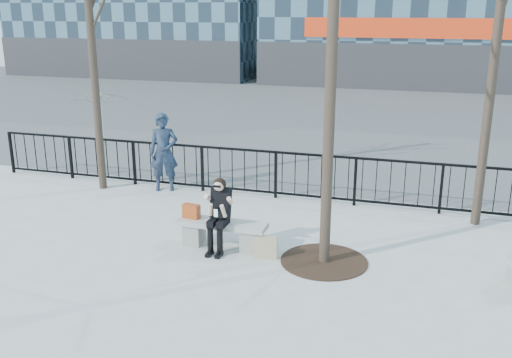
# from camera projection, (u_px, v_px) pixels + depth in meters

# --- Properties ---
(ground) EXTENTS (120.00, 120.00, 0.00)m
(ground) POSITION_uv_depth(u_px,v_px,m) (222.00, 247.00, 10.43)
(ground) COLOR #A1A19C
(ground) RESTS_ON ground
(street_surface) EXTENTS (60.00, 23.00, 0.01)m
(street_surface) POSITION_uv_depth(u_px,v_px,m) (344.00, 111.00, 24.17)
(street_surface) COLOR #474747
(street_surface) RESTS_ON ground
(railing) EXTENTS (14.00, 0.06, 1.10)m
(railing) POSITION_uv_depth(u_px,v_px,m) (267.00, 174.00, 13.02)
(railing) COLOR black
(railing) RESTS_ON ground
(tree_grate) EXTENTS (1.50, 1.50, 0.02)m
(tree_grate) POSITION_uv_depth(u_px,v_px,m) (324.00, 261.00, 9.81)
(tree_grate) COLOR black
(tree_grate) RESTS_ON ground
(bench_main) EXTENTS (1.65, 0.46, 0.49)m
(bench_main) POSITION_uv_depth(u_px,v_px,m) (222.00, 231.00, 10.35)
(bench_main) COLOR slate
(bench_main) RESTS_ON ground
(seated_woman) EXTENTS (0.50, 0.64, 1.34)m
(seated_woman) POSITION_uv_depth(u_px,v_px,m) (219.00, 215.00, 10.09)
(seated_woman) COLOR black
(seated_woman) RESTS_ON ground
(handbag) EXTENTS (0.33, 0.19, 0.26)m
(handbag) POSITION_uv_depth(u_px,v_px,m) (191.00, 211.00, 10.44)
(handbag) COLOR #9F3C13
(handbag) RESTS_ON bench_main
(shopping_bag) EXTENTS (0.42, 0.22, 0.38)m
(shopping_bag) POSITION_uv_depth(u_px,v_px,m) (266.00, 247.00, 9.92)
(shopping_bag) COLOR #C2B389
(shopping_bag) RESTS_ON ground
(standing_man) EXTENTS (0.79, 0.66, 1.86)m
(standing_man) POSITION_uv_depth(u_px,v_px,m) (164.00, 152.00, 13.42)
(standing_man) COLOR black
(standing_man) RESTS_ON ground
(vendor_umbrella) EXTENTS (2.21, 2.24, 1.70)m
(vendor_umbrella) POSITION_uv_depth(u_px,v_px,m) (102.00, 119.00, 17.90)
(vendor_umbrella) COLOR yellow
(vendor_umbrella) RESTS_ON ground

